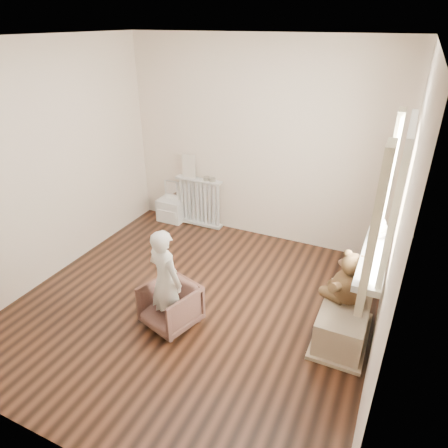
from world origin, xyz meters
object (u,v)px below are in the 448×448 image
at_px(toy_vanity, 171,203).
at_px(child, 165,281).
at_px(teddy_bear, 352,275).
at_px(toy_bench, 344,320).
at_px(plush_cat, 379,228).
at_px(radiator, 199,201).
at_px(armchair, 170,305).

xyz_separation_m(toy_vanity, child, (1.22, -2.04, 0.28)).
relative_size(child, teddy_bear, 2.04).
relative_size(toy_vanity, child, 0.57).
distance_m(toy_vanity, toy_bench, 3.16).
relative_size(toy_vanity, plush_cat, 2.30).
distance_m(toy_vanity, child, 2.40).
height_order(radiator, toy_bench, radiator).
relative_size(toy_vanity, armchair, 1.23).
relative_size(teddy_bear, plush_cat, 1.97).
bearing_deg(teddy_bear, radiator, 168.95).
bearing_deg(plush_cat, armchair, -134.88).
bearing_deg(toy_bench, toy_vanity, 152.30).
bearing_deg(teddy_bear, child, -137.24).
height_order(radiator, toy_vanity, radiator).
bearing_deg(plush_cat, toy_vanity, 176.43).
bearing_deg(child, armchair, -72.75).
distance_m(radiator, armchair, 2.17).
relative_size(armchair, child, 0.46).
distance_m(child, plush_cat, 2.06).
bearing_deg(toy_bench, teddy_bear, 93.13).
bearing_deg(toy_vanity, child, -59.23).
relative_size(armchair, toy_bench, 0.62).
distance_m(child, toy_bench, 1.72).
bearing_deg(toy_vanity, plush_cat, -19.06).
bearing_deg(toy_bench, armchair, -161.64).
xyz_separation_m(armchair, plush_cat, (1.72, 0.98, 0.78)).
bearing_deg(armchair, radiator, 127.68).
bearing_deg(toy_vanity, toy_bench, -27.70).
distance_m(child, teddy_bear, 1.71).
relative_size(radiator, child, 0.68).
distance_m(armchair, child, 0.33).
xyz_separation_m(child, plush_cat, (1.72, 1.03, 0.45)).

